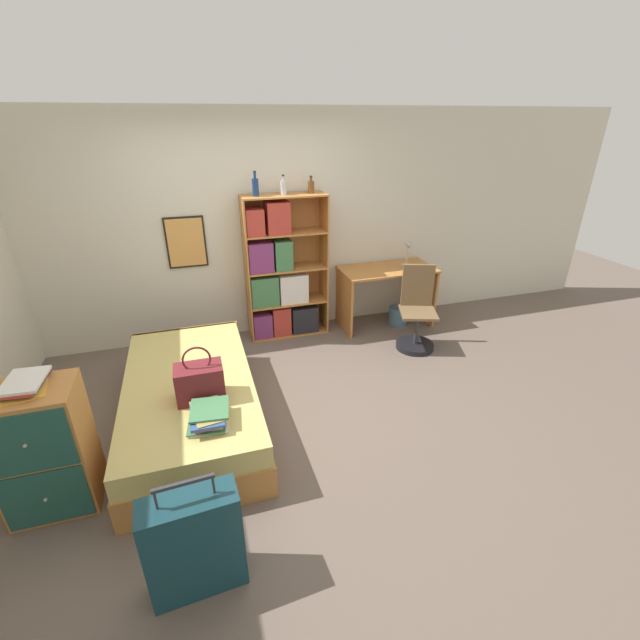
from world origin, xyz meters
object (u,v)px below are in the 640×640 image
at_px(bookcase, 279,277).
at_px(suitcase, 195,544).
at_px(desk_lamp, 409,247).
at_px(handbag, 200,382).
at_px(desk_chair, 416,321).
at_px(bed, 191,400).
at_px(bottle_green, 255,187).
at_px(bottle_brown, 283,187).
at_px(book_stack_on_bed, 208,416).
at_px(dresser, 45,450).
at_px(bottle_clear, 311,187).
at_px(desk, 386,286).
at_px(magazine_pile_on_dresser, 24,384).
at_px(waste_bin, 398,316).

bearing_deg(bookcase, suitcase, -110.90).
bearing_deg(desk_lamp, bookcase, 176.68).
distance_m(handbag, desk_chair, 2.68).
xyz_separation_m(bed, bookcase, (1.13, 1.47, 0.52)).
xyz_separation_m(bottle_green, bottle_brown, (0.31, 0.00, -0.02)).
bearing_deg(bottle_green, desk_chair, -24.81).
relative_size(book_stack_on_bed, bottle_brown, 1.73).
bearing_deg(desk_chair, bottle_green, 155.19).
bearing_deg(dresser, bottle_brown, 44.11).
distance_m(suitcase, desk_chair, 3.41).
height_order(bookcase, bottle_clear, bottle_clear).
bearing_deg(handbag, bed, 107.11).
bearing_deg(desk_chair, suitcase, -139.42).
distance_m(handbag, bottle_brown, 2.40).
bearing_deg(bookcase, bottle_green, -175.55).
height_order(book_stack_on_bed, dresser, dresser).
bearing_deg(bottle_brown, bookcase, 170.24).
height_order(handbag, book_stack_on_bed, handbag).
bearing_deg(dresser, desk_lamp, 28.37).
height_order(bed, bottle_clear, bottle_clear).
height_order(desk, desk_chair, desk_chair).
xyz_separation_m(bottle_green, desk, (1.58, -0.11, -1.28)).
distance_m(bookcase, bottle_green, 1.08).
height_order(bookcase, bottle_green, bottle_green).
bearing_deg(magazine_pile_on_dresser, desk_chair, 19.94).
relative_size(bed, bottle_green, 7.95).
relative_size(bed, desk_lamp, 5.71).
distance_m(suitcase, bottle_clear, 3.68).
bearing_deg(suitcase, book_stack_on_bed, 80.13).
relative_size(magazine_pile_on_dresser, bottle_brown, 1.75).
relative_size(magazine_pile_on_dresser, desk, 0.32).
bearing_deg(bottle_green, bottle_brown, 0.35).
distance_m(bottle_green, desk_lamp, 2.04).
bearing_deg(waste_bin, bookcase, 173.18).
height_order(bed, bottle_brown, bottle_brown).
height_order(bottle_brown, desk_chair, bottle_brown).
xyz_separation_m(book_stack_on_bed, dresser, (-1.07, 0.02, -0.05)).
bearing_deg(bottle_green, bed, -122.09).
xyz_separation_m(bed, dresser, (-0.94, -0.64, 0.24)).
bearing_deg(bottle_brown, desk_lamp, -2.95).
xyz_separation_m(bookcase, waste_bin, (1.53, -0.18, -0.63)).
height_order(bottle_green, desk_chair, bottle_green).
xyz_separation_m(bottle_clear, desk_chair, (1.04, -0.79, -1.45)).
bearing_deg(handbag, book_stack_on_bed, -84.31).
relative_size(bottle_brown, desk_chair, 0.22).
bearing_deg(bookcase, magazine_pile_on_dresser, -135.10).
distance_m(bottle_green, bottle_clear, 0.63).
height_order(desk_chair, waste_bin, desk_chair).
height_order(bottle_brown, waste_bin, bottle_brown).
relative_size(desk, desk_lamp, 3.23).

